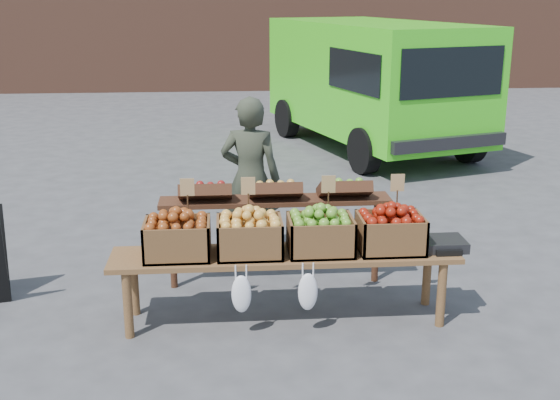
{
  "coord_description": "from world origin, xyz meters",
  "views": [
    {
      "loc": [
        0.54,
        -5.34,
        2.53
      ],
      "look_at": [
        0.99,
        0.24,
        0.85
      ],
      "focal_mm": 45.0,
      "sensor_mm": 36.0,
      "label": 1
    }
  ],
  "objects_px": {
    "crate_red_apples": "(321,235)",
    "weighing_scale": "(443,244)",
    "display_bench": "(285,287)",
    "crate_green_apples": "(390,233)",
    "crate_russet_pears": "(250,237)",
    "delivery_van": "(372,87)",
    "back_table": "(275,229)",
    "crate_golden_apples": "(177,239)",
    "vendor": "(250,178)"
  },
  "relations": [
    {
      "from": "delivery_van",
      "to": "back_table",
      "type": "relative_size",
      "value": 2.18
    },
    {
      "from": "delivery_van",
      "to": "crate_golden_apples",
      "type": "height_order",
      "value": "delivery_van"
    },
    {
      "from": "delivery_van",
      "to": "back_table",
      "type": "bearing_deg",
      "value": -127.45
    },
    {
      "from": "display_bench",
      "to": "crate_green_apples",
      "type": "height_order",
      "value": "crate_green_apples"
    },
    {
      "from": "back_table",
      "to": "display_bench",
      "type": "relative_size",
      "value": 0.78
    },
    {
      "from": "delivery_van",
      "to": "vendor",
      "type": "relative_size",
      "value": 2.88
    },
    {
      "from": "vendor",
      "to": "crate_russet_pears",
      "type": "bearing_deg",
      "value": 99.96
    },
    {
      "from": "back_table",
      "to": "vendor",
      "type": "bearing_deg",
      "value": 104.64
    },
    {
      "from": "crate_golden_apples",
      "to": "crate_green_apples",
      "type": "bearing_deg",
      "value": 0.0
    },
    {
      "from": "back_table",
      "to": "delivery_van",
      "type": "bearing_deg",
      "value": 70.11
    },
    {
      "from": "crate_golden_apples",
      "to": "crate_russet_pears",
      "type": "height_order",
      "value": "same"
    },
    {
      "from": "vendor",
      "to": "display_bench",
      "type": "height_order",
      "value": "vendor"
    },
    {
      "from": "crate_golden_apples",
      "to": "crate_red_apples",
      "type": "bearing_deg",
      "value": 0.0
    },
    {
      "from": "vendor",
      "to": "back_table",
      "type": "height_order",
      "value": "vendor"
    },
    {
      "from": "back_table",
      "to": "display_bench",
      "type": "bearing_deg",
      "value": -88.15
    },
    {
      "from": "vendor",
      "to": "back_table",
      "type": "bearing_deg",
      "value": 117.19
    },
    {
      "from": "display_bench",
      "to": "crate_red_apples",
      "type": "relative_size",
      "value": 5.4
    },
    {
      "from": "crate_red_apples",
      "to": "weighing_scale",
      "type": "xyz_separation_m",
      "value": [
        0.98,
        0.0,
        -0.1
      ]
    },
    {
      "from": "crate_green_apples",
      "to": "weighing_scale",
      "type": "distance_m",
      "value": 0.44
    },
    {
      "from": "delivery_van",
      "to": "display_bench",
      "type": "distance_m",
      "value": 6.55
    },
    {
      "from": "delivery_van",
      "to": "back_table",
      "type": "distance_m",
      "value": 5.85
    },
    {
      "from": "display_bench",
      "to": "crate_golden_apples",
      "type": "height_order",
      "value": "crate_golden_apples"
    },
    {
      "from": "display_bench",
      "to": "crate_golden_apples",
      "type": "xyz_separation_m",
      "value": [
        -0.82,
        0.0,
        0.42
      ]
    },
    {
      "from": "vendor",
      "to": "crate_russet_pears",
      "type": "distance_m",
      "value": 1.44
    },
    {
      "from": "crate_green_apples",
      "to": "weighing_scale",
      "type": "xyz_separation_m",
      "value": [
        0.43,
        0.0,
        -0.1
      ]
    },
    {
      "from": "crate_golden_apples",
      "to": "crate_russet_pears",
      "type": "xyz_separation_m",
      "value": [
        0.55,
        0.0,
        0.0
      ]
    },
    {
      "from": "vendor",
      "to": "crate_russet_pears",
      "type": "xyz_separation_m",
      "value": [
        -0.06,
        -1.44,
        -0.08
      ]
    },
    {
      "from": "weighing_scale",
      "to": "display_bench",
      "type": "bearing_deg",
      "value": 180.0
    },
    {
      "from": "display_bench",
      "to": "crate_golden_apples",
      "type": "relative_size",
      "value": 5.4
    },
    {
      "from": "display_bench",
      "to": "crate_russet_pears",
      "type": "relative_size",
      "value": 5.4
    },
    {
      "from": "crate_russet_pears",
      "to": "crate_green_apples",
      "type": "bearing_deg",
      "value": 0.0
    },
    {
      "from": "crate_russet_pears",
      "to": "crate_red_apples",
      "type": "height_order",
      "value": "same"
    },
    {
      "from": "back_table",
      "to": "crate_golden_apples",
      "type": "xyz_separation_m",
      "value": [
        -0.8,
        -0.72,
        0.19
      ]
    },
    {
      "from": "back_table",
      "to": "crate_red_apples",
      "type": "relative_size",
      "value": 4.2
    },
    {
      "from": "display_bench",
      "to": "crate_green_apples",
      "type": "distance_m",
      "value": 0.93
    },
    {
      "from": "weighing_scale",
      "to": "vendor",
      "type": "bearing_deg",
      "value": 135.49
    },
    {
      "from": "crate_russet_pears",
      "to": "crate_green_apples",
      "type": "relative_size",
      "value": 1.0
    },
    {
      "from": "back_table",
      "to": "crate_green_apples",
      "type": "relative_size",
      "value": 4.2
    },
    {
      "from": "back_table",
      "to": "weighing_scale",
      "type": "relative_size",
      "value": 6.18
    },
    {
      "from": "vendor",
      "to": "weighing_scale",
      "type": "bearing_deg",
      "value": 148.04
    },
    {
      "from": "delivery_van",
      "to": "crate_golden_apples",
      "type": "relative_size",
      "value": 9.14
    },
    {
      "from": "crate_red_apples",
      "to": "crate_green_apples",
      "type": "relative_size",
      "value": 1.0
    },
    {
      "from": "crate_golden_apples",
      "to": "crate_russet_pears",
      "type": "relative_size",
      "value": 1.0
    },
    {
      "from": "crate_red_apples",
      "to": "crate_green_apples",
      "type": "xyz_separation_m",
      "value": [
        0.55,
        0.0,
        0.0
      ]
    },
    {
      "from": "delivery_van",
      "to": "crate_russet_pears",
      "type": "xyz_separation_m",
      "value": [
        -2.23,
        -6.2,
        -0.31
      ]
    },
    {
      "from": "crate_golden_apples",
      "to": "weighing_scale",
      "type": "relative_size",
      "value": 1.47
    },
    {
      "from": "weighing_scale",
      "to": "delivery_van",
      "type": "bearing_deg",
      "value": 83.47
    },
    {
      "from": "crate_red_apples",
      "to": "crate_russet_pears",
      "type": "bearing_deg",
      "value": 180.0
    },
    {
      "from": "vendor",
      "to": "display_bench",
      "type": "distance_m",
      "value": 1.54
    },
    {
      "from": "crate_red_apples",
      "to": "delivery_van",
      "type": "bearing_deg",
      "value": 74.8
    }
  ]
}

